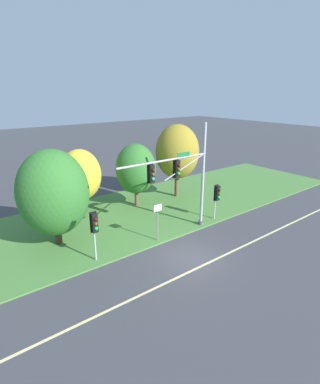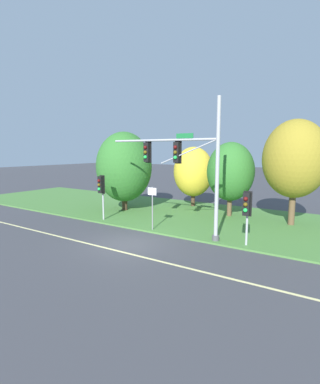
{
  "view_description": "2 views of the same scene",
  "coord_description": "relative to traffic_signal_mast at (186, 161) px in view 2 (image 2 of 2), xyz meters",
  "views": [
    {
      "loc": [
        -11.86,
        -12.23,
        10.2
      ],
      "look_at": [
        0.43,
        3.77,
        3.33
      ],
      "focal_mm": 28.0,
      "sensor_mm": 36.0,
      "label": 1
    },
    {
      "loc": [
        10.42,
        -12.39,
        5.18
      ],
      "look_at": [
        -0.44,
        3.88,
        2.44
      ],
      "focal_mm": 28.0,
      "sensor_mm": 36.0,
      "label": 2
    }
  ],
  "objects": [
    {
      "name": "ground_plane",
      "position": [
        -1.97,
        -3.01,
        -4.54
      ],
      "size": [
        160.0,
        160.0,
        0.0
      ],
      "primitive_type": "plane",
      "color": "#3D3D42"
    },
    {
      "name": "lane_stripe",
      "position": [
        -1.97,
        -4.21,
        -4.54
      ],
      "size": [
        36.0,
        0.16,
        0.01
      ],
      "primitive_type": "cube",
      "color": "beige",
      "rests_on": "ground"
    },
    {
      "name": "grass_verge",
      "position": [
        -1.97,
        5.24,
        -4.49
      ],
      "size": [
        48.0,
        11.5,
        0.1
      ],
      "primitive_type": "cube",
      "color": "#477A38",
      "rests_on": "ground"
    },
    {
      "name": "traffic_signal_mast",
      "position": [
        0.0,
        0.0,
        0.0
      ],
      "size": [
        7.57,
        0.49,
        7.95
      ],
      "color": "#9EA0A5",
      "rests_on": "grass_verge"
    },
    {
      "name": "pedestrian_signal_near_kerb",
      "position": [
        3.66,
        -0.01,
        -2.33
      ],
      "size": [
        0.46,
        0.55,
        2.95
      ],
      "color": "#9EA0A5",
      "rests_on": "grass_verge"
    },
    {
      "name": "pedestrian_signal_further_along",
      "position": [
        -7.01,
        0.09,
        -2.04
      ],
      "size": [
        0.46,
        0.55,
        3.28
      ],
      "color": "#9EA0A5",
      "rests_on": "grass_verge"
    },
    {
      "name": "route_sign_post",
      "position": [
        -2.38,
        -0.06,
        -2.68
      ],
      "size": [
        0.64,
        0.08,
        2.77
      ],
      "color": "slate",
      "rests_on": "grass_verge"
    },
    {
      "name": "tree_nearest_road",
      "position": [
        -8.05,
        3.87,
        -0.76
      ],
      "size": [
        4.67,
        4.67,
        6.6
      ],
      "color": "#423021",
      "rests_on": "grass_verge"
    },
    {
      "name": "tree_left_of_mast",
      "position": [
        -4.07,
        8.82,
        -1.31
      ],
      "size": [
        3.59,
        3.59,
        5.38
      ],
      "color": "#423021",
      "rests_on": "grass_verge"
    },
    {
      "name": "tree_behind_signpost",
      "position": [
        0.24,
        6.63,
        -1.0
      ],
      "size": [
        3.6,
        3.6,
        5.7
      ],
      "color": "brown",
      "rests_on": "grass_verge"
    },
    {
      "name": "tree_mid_verge",
      "position": [
        4.8,
        6.3,
        0.04
      ],
      "size": [
        4.2,
        4.2,
        7.12
      ],
      "color": "brown",
      "rests_on": "grass_verge"
    }
  ]
}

